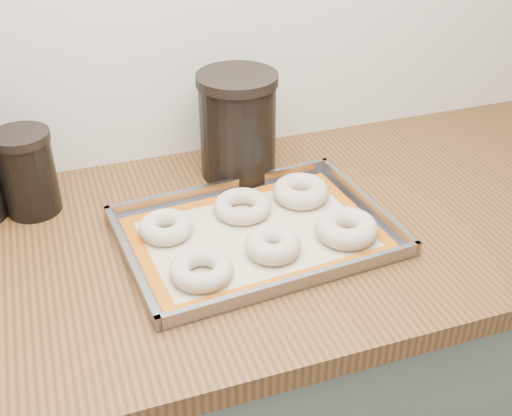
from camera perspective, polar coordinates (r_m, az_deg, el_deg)
name	(u,v)px	position (r m, az deg, el deg)	size (l,w,h in m)	color
countertop	(147,258)	(1.13, -9.63, -4.40)	(3.06, 0.68, 0.04)	brown
baking_tray	(256,233)	(1.13, 0.00, -2.27)	(0.49, 0.37, 0.03)	gray
baking_mat	(256,234)	(1.13, 0.00, -2.36)	(0.44, 0.32, 0.00)	#C6B793
bagel_front_left	(201,270)	(1.02, -4.87, -5.47)	(0.10, 0.10, 0.03)	#C3B097
bagel_front_mid	(273,245)	(1.07, 1.52, -3.29)	(0.09, 0.09, 0.04)	#C3B097
bagel_front_right	(347,228)	(1.12, 8.05, -1.79)	(0.11, 0.11, 0.04)	#C3B097
bagel_back_left	(166,227)	(1.13, -8.03, -1.70)	(0.09, 0.09, 0.03)	#C3B097
bagel_back_mid	(242,206)	(1.18, -1.23, 0.15)	(0.11, 0.11, 0.03)	#C3B097
bagel_back_right	(301,191)	(1.22, 4.00, 1.50)	(0.11, 0.11, 0.04)	#C3B097
canister_mid	(28,172)	(1.23, -19.64, 3.00)	(0.10, 0.10, 0.16)	black
canister_right	(238,125)	(1.28, -1.64, 7.36)	(0.16, 0.16, 0.21)	black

